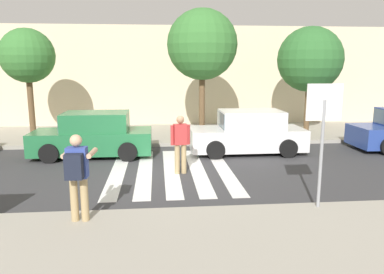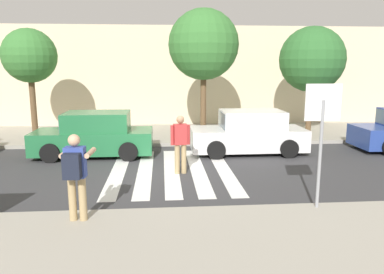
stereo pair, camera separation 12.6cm
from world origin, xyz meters
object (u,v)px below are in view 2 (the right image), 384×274
at_px(photographer_with_backpack, 75,170).
at_px(parked_car_white, 249,133).
at_px(parked_car_green, 95,136).
at_px(street_tree_east, 312,60).
at_px(pedestrian_crossing, 180,141).
at_px(stop_sign, 322,119).
at_px(street_tree_west, 29,56).
at_px(street_tree_center, 204,45).

relative_size(photographer_with_backpack, parked_car_white, 0.42).
height_order(parked_car_green, street_tree_east, street_tree_east).
bearing_deg(street_tree_east, photographer_with_backpack, -132.74).
bearing_deg(pedestrian_crossing, parked_car_white, 43.35).
height_order(stop_sign, pedestrian_crossing, stop_sign).
xyz_separation_m(photographer_with_backpack, parked_car_green, (-0.69, 6.04, -0.44)).
xyz_separation_m(stop_sign, street_tree_west, (-8.60, 8.48, 1.44)).
relative_size(photographer_with_backpack, street_tree_west, 0.38).
distance_m(photographer_with_backpack, parked_car_white, 7.74).
height_order(stop_sign, photographer_with_backpack, stop_sign).
distance_m(street_tree_west, street_tree_east, 11.76).
distance_m(photographer_with_backpack, pedestrian_crossing, 4.21).
bearing_deg(street_tree_center, stop_sign, -78.14).
bearing_deg(parked_car_green, street_tree_east, 17.39).
relative_size(street_tree_west, street_tree_center, 0.86).
xyz_separation_m(stop_sign, pedestrian_crossing, (-2.78, 3.26, -1.09)).
relative_size(stop_sign, parked_car_green, 0.64).
distance_m(pedestrian_crossing, parked_car_green, 3.81).
bearing_deg(parked_car_white, photographer_with_backpack, -128.51).
xyz_separation_m(stop_sign, photographer_with_backpack, (-4.98, -0.32, -0.90)).
relative_size(parked_car_white, street_tree_center, 0.79).
bearing_deg(photographer_with_backpack, street_tree_east, 47.26).
bearing_deg(parked_car_green, pedestrian_crossing, -40.37).
bearing_deg(parked_car_green, photographer_with_backpack, -83.47).
distance_m(stop_sign, parked_car_white, 5.88).
xyz_separation_m(street_tree_west, street_tree_center, (6.98, -0.79, 0.44)).
height_order(photographer_with_backpack, parked_car_green, photographer_with_backpack).
xyz_separation_m(stop_sign, parked_car_green, (-5.67, 5.72, -1.34)).
bearing_deg(pedestrian_crossing, street_tree_center, 75.35).
distance_m(pedestrian_crossing, street_tree_east, 8.27).
distance_m(street_tree_center, street_tree_east, 4.88).
height_order(street_tree_west, street_tree_east, street_tree_east).
relative_size(parked_car_green, street_tree_east, 0.88).
xyz_separation_m(parked_car_white, street_tree_east, (3.33, 2.77, 2.66)).
bearing_deg(street_tree_center, parked_car_white, -53.77).
bearing_deg(street_tree_east, street_tree_center, -170.59).
xyz_separation_m(pedestrian_crossing, parked_car_green, (-2.89, 2.46, -0.25)).
relative_size(street_tree_center, street_tree_east, 1.12).
bearing_deg(street_tree_west, parked_car_green, -43.34).
height_order(stop_sign, street_tree_west, street_tree_west).
xyz_separation_m(stop_sign, street_tree_east, (3.16, 8.49, 1.32)).
relative_size(photographer_with_backpack, pedestrian_crossing, 1.00).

